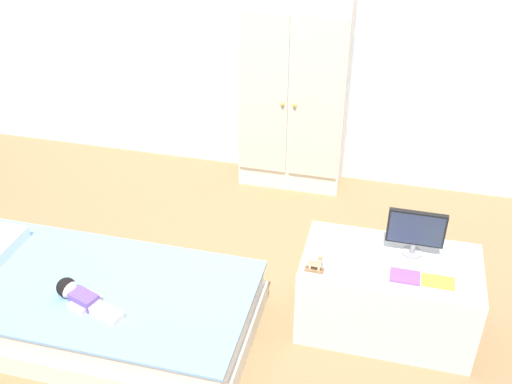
% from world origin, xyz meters
% --- Properties ---
extents(ground_plane, '(10.00, 10.00, 0.02)m').
position_xyz_m(ground_plane, '(0.00, 0.00, -0.01)').
color(ground_plane, '#99754C').
extents(bed, '(1.68, 0.80, 0.27)m').
position_xyz_m(bed, '(-0.59, -0.25, 0.13)').
color(bed, silver).
rests_on(bed, ground_plane).
extents(doll, '(0.38, 0.19, 0.10)m').
position_xyz_m(doll, '(-0.56, -0.36, 0.30)').
color(doll, '#6B4CB2').
rests_on(doll, bed).
extents(wardrobe, '(0.70, 0.30, 1.32)m').
position_xyz_m(wardrobe, '(0.12, 1.40, 0.66)').
color(wardrobe, white).
rests_on(wardrobe, ground_plane).
extents(tv_stand, '(0.85, 0.47, 0.43)m').
position_xyz_m(tv_stand, '(0.86, 0.11, 0.21)').
color(tv_stand, silver).
rests_on(tv_stand, ground_plane).
extents(tv_monitor, '(0.27, 0.10, 0.24)m').
position_xyz_m(tv_monitor, '(0.95, 0.19, 0.56)').
color(tv_monitor, '#99999E').
rests_on(tv_monitor, tv_stand).
extents(rocking_horse_toy, '(0.09, 0.04, 0.11)m').
position_xyz_m(rocking_horse_toy, '(0.52, -0.05, 0.48)').
color(rocking_horse_toy, '#8E6642').
rests_on(rocking_horse_toy, tv_stand).
extents(book_purple, '(0.14, 0.10, 0.01)m').
position_xyz_m(book_purple, '(0.93, 0.00, 0.43)').
color(book_purple, '#8E51B2').
rests_on(book_purple, tv_stand).
extents(book_yellow, '(0.15, 0.09, 0.01)m').
position_xyz_m(book_yellow, '(1.07, 0.00, 0.43)').
color(book_yellow, gold).
rests_on(book_yellow, tv_stand).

